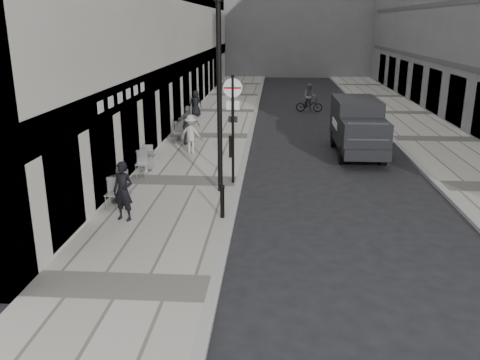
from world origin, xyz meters
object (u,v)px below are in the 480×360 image
Objects in this scene: walking_man at (123,191)px; panel_van at (358,125)px; cyclist at (309,101)px; lamppost at (219,84)px; sign_post at (233,115)px.

panel_van is (7.80, 8.61, 0.35)m from walking_man.
cyclist is at bearing 96.69° from panel_van.
panel_van reaches higher than cyclist.
panel_van is (5.35, 5.81, -2.34)m from lamppost.
walking_man is 0.27× the size of lamppost.
panel_van reaches higher than walking_man.
lamppost is at bearing 66.13° from walking_man.
sign_post reaches higher than walking_man.
panel_van is at bearing 65.19° from walking_man.
lamppost is 17.64m from cyclist.
panel_van is 2.75× the size of cyclist.
walking_man is at bearing -127.64° from sign_post.
walking_man is 11.62m from panel_van.
lamppost reaches higher than panel_van.
sign_post is 2.06× the size of cyclist.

